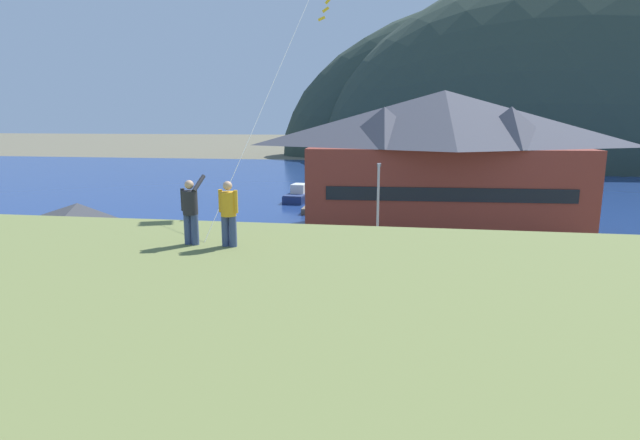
% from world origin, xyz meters
% --- Properties ---
extents(ground_plane, '(600.00, 600.00, 0.00)m').
position_xyz_m(ground_plane, '(0.00, 0.00, 0.00)').
color(ground_plane, '#66604C').
extents(parking_lot_pad, '(40.00, 20.00, 0.10)m').
position_xyz_m(parking_lot_pad, '(0.00, 5.00, 0.05)').
color(parking_lot_pad, slate).
rests_on(parking_lot_pad, ground).
extents(bay_water, '(360.00, 84.00, 0.03)m').
position_xyz_m(bay_water, '(0.00, 60.00, 0.01)').
color(bay_water, navy).
rests_on(bay_water, ground).
extents(far_hill_west_ridge, '(138.78, 49.11, 85.19)m').
position_xyz_m(far_hill_west_ridge, '(41.88, 120.75, 0.00)').
color(far_hill_west_ridge, '#2D3D33').
rests_on(far_hill_west_ridge, ground).
extents(far_hill_east_peak, '(129.26, 71.92, 91.66)m').
position_xyz_m(far_hill_east_peak, '(50.20, 110.17, 0.00)').
color(far_hill_east_peak, '#2D3D33').
rests_on(far_hill_east_peak, ground).
extents(harbor_lodge, '(24.79, 12.84, 12.49)m').
position_xyz_m(harbor_lodge, '(9.11, 23.10, 6.67)').
color(harbor_lodge, brown).
rests_on(harbor_lodge, ground).
extents(storage_shed_near_lot, '(6.37, 4.59, 4.85)m').
position_xyz_m(storage_shed_near_lot, '(-14.70, 6.47, 2.52)').
color(storage_shed_near_lot, '#338475').
rests_on(storage_shed_near_lot, ground).
extents(wharf_dock, '(3.20, 14.73, 0.70)m').
position_xyz_m(wharf_dock, '(-3.15, 36.86, 0.35)').
color(wharf_dock, '#70604C').
rests_on(wharf_dock, ground).
extents(moored_boat_wharfside, '(3.20, 7.73, 2.16)m').
position_xyz_m(moored_boat_wharfside, '(-6.71, 39.32, 0.72)').
color(moored_boat_wharfside, navy).
rests_on(moored_boat_wharfside, ground).
extents(parked_car_mid_row_far, '(4.30, 2.25, 1.82)m').
position_xyz_m(parked_car_mid_row_far, '(4.34, 6.68, 1.06)').
color(parked_car_mid_row_far, '#B28923').
rests_on(parked_car_mid_row_far, parking_lot_pad).
extents(parked_car_mid_row_near, '(4.26, 2.17, 1.82)m').
position_xyz_m(parked_car_mid_row_near, '(-1.91, 1.26, 1.06)').
color(parked_car_mid_row_near, '#236633').
rests_on(parked_car_mid_row_near, parking_lot_pad).
extents(parked_car_front_row_end, '(4.36, 2.37, 1.82)m').
position_xyz_m(parked_car_front_row_end, '(-8.78, 7.31, 1.06)').
color(parked_car_front_row_end, black).
rests_on(parked_car_front_row_end, parking_lot_pad).
extents(parked_car_mid_row_center, '(4.20, 2.06, 1.82)m').
position_xyz_m(parked_car_mid_row_center, '(13.82, 6.55, 1.06)').
color(parked_car_mid_row_center, '#9EA3A8').
rests_on(parked_car_mid_row_center, parking_lot_pad).
extents(parking_light_pole, '(0.24, 0.78, 7.14)m').
position_xyz_m(parking_light_pole, '(4.12, 10.55, 4.21)').
color(parking_light_pole, '#ADADB2').
rests_on(parking_light_pole, parking_lot_pad).
extents(person_kite_flyer, '(0.59, 0.63, 1.86)m').
position_xyz_m(person_kite_flyer, '(-0.03, -9.88, 7.73)').
color(person_kite_flyer, '#384770').
rests_on(person_kite_flyer, grassy_hill_foreground).
extents(person_companion, '(0.54, 0.40, 1.74)m').
position_xyz_m(person_companion, '(1.05, -9.93, 7.71)').
color(person_companion, '#384770').
rests_on(person_companion, grassy_hill_foreground).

